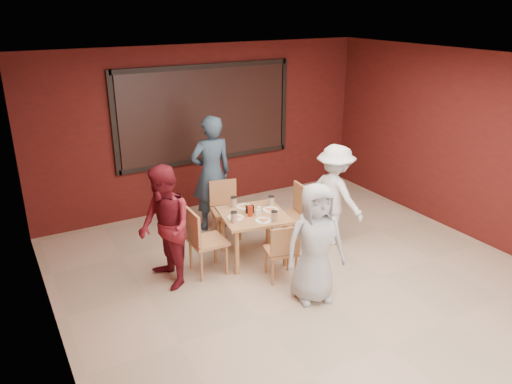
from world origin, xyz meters
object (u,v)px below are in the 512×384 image
dining_table (253,219)px  chair_back (225,206)px  diner_front (315,243)px  chair_left (202,238)px  diner_left (165,228)px  diner_right (335,195)px  chair_front (283,249)px  chair_right (294,212)px  diner_back (211,173)px

dining_table → chair_back: (-0.02, 0.87, -0.12)m
diner_front → chair_back: bearing=108.3°
chair_back → chair_left: chair_left is taller
dining_table → diner_front: (0.15, -1.25, 0.14)m
dining_table → chair_back: chair_back is taller
diner_front → diner_left: bearing=154.2°
dining_table → diner_right: 1.32m
chair_front → chair_left: bearing=141.3°
dining_table → chair_left: size_ratio=1.09×
chair_left → chair_right: chair_right is taller
diner_front → diner_left: diner_left is taller
chair_back → chair_left: bearing=-130.4°
dining_table → diner_right: diner_right is taller
dining_table → chair_left: (-0.79, -0.04, -0.09)m
chair_front → dining_table: bearing=93.1°
chair_right → chair_front: bearing=-131.1°
chair_right → diner_back: bearing=124.4°
diner_left → diner_front: bearing=47.3°
dining_table → chair_right: (0.73, 0.08, -0.08)m
dining_table → chair_right: bearing=6.4°
chair_front → diner_left: diner_left is taller
dining_table → chair_front: dining_table is taller
diner_right → diner_front: bearing=121.4°
chair_left → diner_left: bearing=-178.3°
dining_table → diner_front: diner_front is taller
diner_left → diner_right: size_ratio=1.05×
chair_back → diner_right: size_ratio=0.58×
diner_front → diner_right: 1.62m
chair_right → diner_front: 1.47m
chair_left → chair_right: bearing=4.6°
diner_back → chair_back: bearing=99.1°
diner_right → diner_left: bearing=75.7°
diner_front → chair_left: bearing=141.8°
chair_back → chair_left: size_ratio=0.94×
diner_left → diner_right: (2.60, -0.07, -0.04)m
dining_table → diner_left: (-1.29, -0.06, 0.19)m
diner_front → diner_left: (-1.44, 1.19, 0.05)m
chair_back → chair_left: 1.20m
dining_table → diner_back: size_ratio=0.55×
diner_front → diner_back: bearing=108.7°
diner_front → chair_right: bearing=80.4°
dining_table → diner_left: 1.31m
diner_back → chair_left: bearing=62.1°
chair_back → diner_right: bearing=-36.8°
diner_left → diner_back: bearing=133.4°
chair_front → diner_back: bearing=93.0°
chair_right → diner_back: 1.45m
dining_table → chair_front: (0.04, -0.71, -0.16)m
dining_table → diner_left: size_ratio=0.64×
chair_left → chair_right: (1.52, 0.12, 0.00)m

